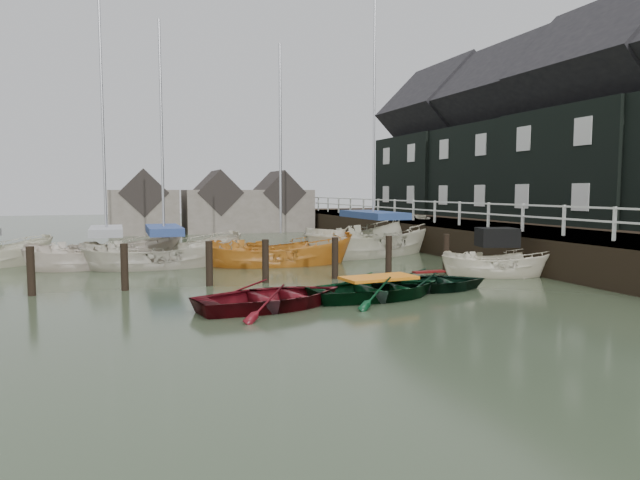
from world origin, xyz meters
name	(u,v)px	position (x,y,z in m)	size (l,w,h in m)	color
ground	(334,297)	(0.00, 0.00, 0.00)	(120.00, 120.00, 0.00)	#2D3823
pier	(439,236)	(9.48, 10.00, 0.71)	(3.04, 32.00, 2.70)	black
land_strip	(529,246)	(15.00, 10.00, 0.00)	(14.00, 38.00, 1.50)	black
quay_houses	(551,136)	(14.99, 8.66, 5.68)	(6.52, 28.14, 10.01)	black
mooring_pilings	(268,267)	(-1.11, 3.00, 0.50)	(13.72, 0.22, 1.80)	black
far_sheds	(214,206)	(0.83, 26.00, 1.86)	(14.00, 4.08, 4.39)	#665B51
rowboat_red	(273,308)	(-2.00, -0.91, 0.00)	(2.85, 3.99, 0.83)	#4E0B11
rowboat_green	(379,298)	(1.09, -0.64, 0.00)	(2.82, 3.96, 0.82)	black
rowboat_dkgreen	(429,290)	(3.07, 0.06, 0.00)	(2.57, 3.60, 0.75)	black
motorboat	(499,273)	(6.80, 1.64, 0.10)	(4.39, 2.68, 2.46)	silver
sailboat_a	(107,265)	(-6.08, 8.89, 0.07)	(6.31, 3.40, 11.34)	beige
sailboat_b	(165,265)	(-3.97, 8.10, 0.06)	(6.34, 2.78, 10.61)	beige
sailboat_c	(281,264)	(0.49, 7.17, 0.01)	(6.13, 2.75, 9.81)	orange
sailboat_d	(373,253)	(5.54, 9.33, 0.06)	(8.64, 5.80, 13.57)	beige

